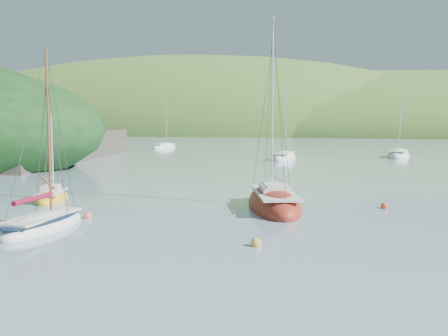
% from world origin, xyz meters
% --- Properties ---
extents(ground, '(700.00, 700.00, 0.00)m').
position_xyz_m(ground, '(0.00, 0.00, 0.00)').
color(ground, gray).
rests_on(ground, ground).
extents(shoreline_hills, '(690.00, 135.00, 56.00)m').
position_xyz_m(shoreline_hills, '(-9.66, 172.42, 0.00)').
color(shoreline_hills, '#356526').
rests_on(shoreline_hills, ground).
extents(daysailer_white, '(2.28, 5.84, 8.90)m').
position_xyz_m(daysailer_white, '(-5.77, -0.01, 0.21)').
color(daysailer_white, silver).
rests_on(daysailer_white, ground).
extents(sloop_red, '(5.17, 8.56, 11.99)m').
position_xyz_m(sloop_red, '(3.78, 8.09, 0.22)').
color(sloop_red, maroon).
rests_on(sloop_red, ground).
extents(sailboat_yellow, '(3.27, 4.81, 5.94)m').
position_xyz_m(sailboat_yellow, '(-10.24, 7.25, 0.16)').
color(sailboat_yellow, gold).
rests_on(sailboat_yellow, ground).
extents(distant_sloop_a, '(3.19, 7.59, 10.58)m').
position_xyz_m(distant_sloop_a, '(-0.67, 42.47, 0.18)').
color(distant_sloop_a, silver).
rests_on(distant_sloop_a, ground).
extents(distant_sloop_b, '(3.97, 8.19, 11.20)m').
position_xyz_m(distant_sloop_b, '(13.58, 50.38, 0.19)').
color(distant_sloop_b, silver).
rests_on(distant_sloop_b, ground).
extents(distant_sloop_c, '(3.47, 6.70, 9.11)m').
position_xyz_m(distant_sloop_c, '(-24.59, 61.82, 0.16)').
color(distant_sloop_c, silver).
rests_on(distant_sloop_c, ground).
extents(mooring_buoys, '(15.36, 10.76, 0.45)m').
position_xyz_m(mooring_buoys, '(3.15, 3.53, 0.12)').
color(mooring_buoys, gold).
rests_on(mooring_buoys, ground).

